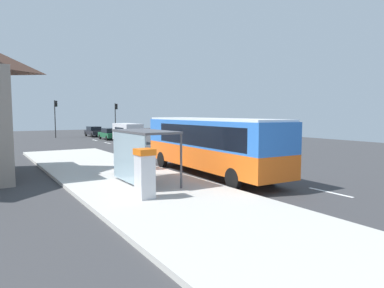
{
  "coord_description": "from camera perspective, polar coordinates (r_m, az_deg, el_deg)",
  "views": [
    {
      "loc": [
        -12.85,
        -15.27,
        3.48
      ],
      "look_at": [
        -1.0,
        3.42,
        1.5
      ],
      "focal_mm": 32.06,
      "sensor_mm": 36.0,
      "label": 1
    }
  ],
  "objects": [
    {
      "name": "white_van",
      "position": [
        40.8,
        -10.69,
        2.02
      ],
      "size": [
        2.23,
        5.28,
        2.3
      ],
      "color": "silver",
      "rests_on": "ground"
    },
    {
      "name": "sedan_far",
      "position": [
        47.11,
        -13.57,
        1.69
      ],
      "size": [
        1.88,
        4.42,
        1.52
      ],
      "color": "#195933",
      "rests_on": "ground"
    },
    {
      "name": "lane_stripe_seg_2",
      "position": [
        23.56,
        1.82,
        -3.37
      ],
      "size": [
        0.16,
        2.2,
        0.01
      ],
      "primitive_type": "cube",
      "color": "silver",
      "rests_on": "ground"
    },
    {
      "name": "ground_plane",
      "position": [
        32.16,
        -8.62,
        -1.2
      ],
      "size": [
        56.0,
        92.0,
        0.04
      ],
      "primitive_type": "cube",
      "color": "#38383A"
    },
    {
      "name": "lane_stripe_seg_6",
      "position": [
        41.54,
        -13.88,
        0.16
      ],
      "size": [
        0.16,
        2.2,
        0.01
      ],
      "primitive_type": "cube",
      "color": "silver",
      "rests_on": "ground"
    },
    {
      "name": "lane_stripe_seg_4",
      "position": [
        32.26,
        -8.22,
        -1.13
      ],
      "size": [
        0.16,
        2.2,
        0.01
      ],
      "primitive_type": "cube",
      "color": "silver",
      "rests_on": "ground"
    },
    {
      "name": "recycling_bin_orange",
      "position": [
        21.02,
        -7.78,
        -2.66
      ],
      "size": [
        0.52,
        0.52,
        0.95
      ],
      "primitive_type": "cylinder",
      "color": "orange",
      "rests_on": "sidewalk_platform"
    },
    {
      "name": "lane_stripe_seg_7",
      "position": [
        46.3,
        -15.84,
        0.61
      ],
      "size": [
        0.16,
        2.2,
        0.01
      ],
      "primitive_type": "cube",
      "color": "silver",
      "rests_on": "ground"
    },
    {
      "name": "sidewalk_platform",
      "position": [
        18.75,
        -11.75,
        -5.41
      ],
      "size": [
        6.2,
        30.0,
        0.18
      ],
      "primitive_type": "cube",
      "color": "beige",
      "rests_on": "ground"
    },
    {
      "name": "traffic_light_near_side",
      "position": [
        54.0,
        -12.55,
        4.84
      ],
      "size": [
        0.49,
        0.28,
        5.03
      ],
      "color": "#2D2D2D",
      "rests_on": "ground"
    },
    {
      "name": "bus_shelter",
      "position": [
        16.18,
        -8.8,
        0.15
      ],
      "size": [
        1.8,
        4.0,
        2.5
      ],
      "color": "#4C4C51",
      "rests_on": "sidewalk_platform"
    },
    {
      "name": "lane_stripe_seg_0",
      "position": [
        16.42,
        22.0,
        -7.47
      ],
      "size": [
        0.16,
        2.2,
        0.01
      ],
      "primitive_type": "cube",
      "color": "silver",
      "rests_on": "ground"
    },
    {
      "name": "traffic_light_far_side",
      "position": [
        52.5,
        -21.75,
        4.81
      ],
      "size": [
        0.49,
        0.28,
        5.35
      ],
      "color": "#2D2D2D",
      "rests_on": "ground"
    },
    {
      "name": "lane_stripe_seg_3",
      "position": [
        27.8,
        -3.99,
        -2.08
      ],
      "size": [
        0.16,
        2.2,
        0.01
      ],
      "primitive_type": "cube",
      "color": "silver",
      "rests_on": "ground"
    },
    {
      "name": "sedan_near",
      "position": [
        53.76,
        -15.97,
        2.04
      ],
      "size": [
        1.9,
        4.43,
        1.52
      ],
      "color": "black",
      "rests_on": "ground"
    },
    {
      "name": "bus",
      "position": [
        19.33,
        2.95,
        0.25
      ],
      "size": [
        2.91,
        11.09,
        3.21
      ],
      "color": "orange",
      "rests_on": "ground"
    },
    {
      "name": "recycling_bin_red",
      "position": [
        20.39,
        -6.95,
        -2.89
      ],
      "size": [
        0.52,
        0.52,
        0.95
      ],
      "primitive_type": "cylinder",
      "color": "red",
      "rests_on": "sidewalk_platform"
    },
    {
      "name": "lane_stripe_seg_5",
      "position": [
        36.85,
        -11.4,
        -0.4
      ],
      "size": [
        0.16,
        2.2,
        0.01
      ],
      "primitive_type": "cube",
      "color": "silver",
      "rests_on": "ground"
    },
    {
      "name": "lane_stripe_seg_1",
      "position": [
        19.68,
        10.06,
        -5.13
      ],
      "size": [
        0.16,
        2.2,
        0.01
      ],
      "primitive_type": "cube",
      "color": "silver",
      "rests_on": "ground"
    },
    {
      "name": "ticket_machine",
      "position": [
        13.46,
        -7.86,
        -4.81
      ],
      "size": [
        0.66,
        0.76,
        1.94
      ],
      "color": "silver",
      "rests_on": "sidewalk_platform"
    }
  ]
}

